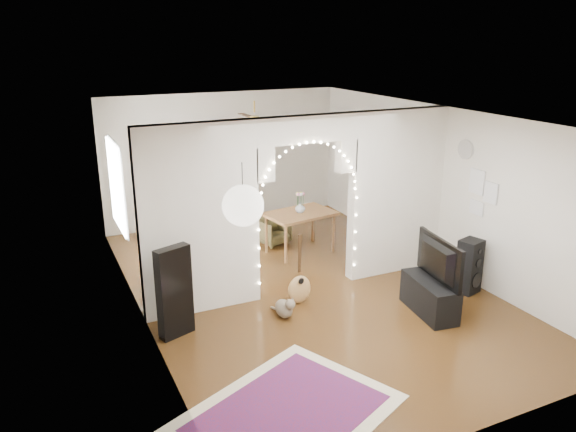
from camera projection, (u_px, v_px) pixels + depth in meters
name	position (u px, v px, depth m)	size (l,w,h in m)	color
floor	(305.00, 287.00, 8.85)	(7.50, 7.50, 0.00)	black
ceiling	(307.00, 115.00, 8.02)	(5.00, 7.50, 0.02)	white
wall_back	(224.00, 158.00, 11.66)	(5.00, 0.02, 2.70)	silver
wall_front	(489.00, 311.00, 5.21)	(5.00, 0.02, 2.70)	silver
wall_left	(137.00, 229.00, 7.42)	(0.02, 7.50, 2.70)	silver
wall_right	(438.00, 187.00, 9.45)	(0.02, 7.50, 2.70)	silver
divider_wall	(306.00, 200.00, 8.41)	(5.00, 0.20, 2.70)	silver
fairy_lights	(310.00, 195.00, 8.26)	(1.64, 0.04, 1.60)	#FFEABF
window	(116.00, 186.00, 8.93)	(0.04, 1.20, 1.40)	white
wall_clock	(466.00, 149.00, 8.69)	(0.31, 0.31, 0.03)	white
picture_frames	(481.00, 193.00, 8.53)	(0.02, 0.50, 0.70)	white
paper_lantern	(243.00, 206.00, 5.32)	(0.40, 0.40, 0.40)	white
ceiling_fan	(254.00, 118.00, 9.83)	(1.10, 1.10, 0.30)	#BD913F
area_rug	(288.00, 413.00, 5.89)	(2.19, 1.65, 0.02)	maroon
guitar_case	(174.00, 292.00, 7.26)	(0.47, 0.16, 1.24)	black
acoustic_guitar	(299.00, 278.00, 8.19)	(0.39, 0.24, 0.92)	#B67B49
tabby_cat	(285.00, 308.00, 7.87)	(0.29, 0.53, 0.35)	brown
floor_speaker	(469.00, 266.00, 8.57)	(0.39, 0.36, 0.85)	black
media_console	(430.00, 297.00, 7.96)	(0.40, 1.00, 0.50)	black
tv	(433.00, 260.00, 7.79)	(1.07, 0.14, 0.62)	black
bookcase	(195.00, 197.00, 11.14)	(1.39, 0.35, 1.43)	tan
dining_table	(300.00, 216.00, 10.08)	(1.31, 0.97, 0.76)	brown
flower_vase	(300.00, 207.00, 10.03)	(0.18, 0.18, 0.19)	silver
dining_chair_left	(181.00, 228.00, 10.73)	(0.59, 0.60, 0.55)	#4A4325
dining_chair_right	(273.00, 231.00, 10.63)	(0.53, 0.55, 0.50)	#4A4325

